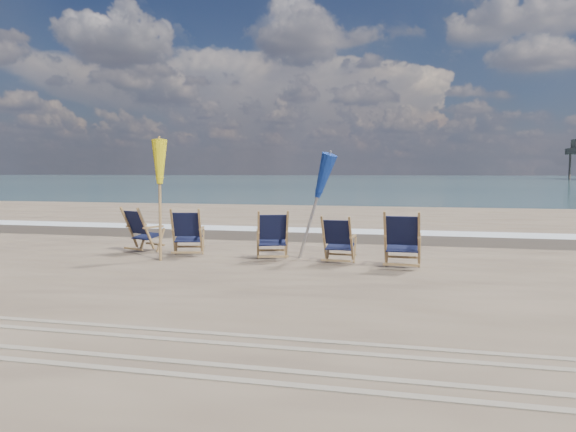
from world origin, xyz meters
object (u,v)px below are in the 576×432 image
at_px(beach_chair_3, 351,241).
at_px(beach_chair_4, 419,241).
at_px(beach_chair_1, 200,232).
at_px(umbrella_blue, 313,177).
at_px(beach_chair_0, 146,231).
at_px(umbrella_yellow, 159,168).
at_px(beach_chair_2, 287,235).

bearing_deg(beach_chair_3, beach_chair_4, 172.85).
bearing_deg(beach_chair_1, umbrella_blue, 168.77).
relative_size(beach_chair_0, umbrella_yellow, 0.42).
bearing_deg(umbrella_blue, beach_chair_2, -153.36).
xyz_separation_m(beach_chair_1, beach_chair_3, (3.07, -0.35, -0.04)).
bearing_deg(umbrella_yellow, beach_chair_1, 42.75).
bearing_deg(beach_chair_2, beach_chair_1, -21.57).
bearing_deg(beach_chair_3, umbrella_yellow, 7.14).
bearing_deg(beach_chair_1, beach_chair_4, 157.43).
height_order(beach_chair_4, umbrella_yellow, umbrella_yellow).
bearing_deg(beach_chair_1, beach_chair_2, 162.38).
height_order(beach_chair_2, umbrella_blue, umbrella_blue).
relative_size(beach_chair_1, beach_chair_2, 1.00).
distance_m(beach_chair_2, umbrella_blue, 1.22).
distance_m(beach_chair_1, umbrella_yellow, 1.51).
bearing_deg(beach_chair_3, umbrella_blue, -27.36).
relative_size(beach_chair_1, beach_chair_3, 1.08).
relative_size(beach_chair_0, umbrella_blue, 0.46).
xyz_separation_m(beach_chair_1, umbrella_yellow, (-0.59, -0.55, 1.28)).
relative_size(beach_chair_1, beach_chair_4, 0.95).
bearing_deg(beach_chair_2, beach_chair_0, -21.32).
bearing_deg(beach_chair_3, beach_chair_0, -1.28).
relative_size(beach_chair_0, beach_chair_3, 1.07).
bearing_deg(beach_chair_4, umbrella_yellow, 1.05).
height_order(beach_chair_1, umbrella_yellow, umbrella_yellow).
relative_size(beach_chair_2, umbrella_blue, 0.46).
height_order(beach_chair_1, beach_chair_4, beach_chair_4).
bearing_deg(beach_chair_2, beach_chair_4, 149.91).
relative_size(beach_chair_4, umbrella_blue, 0.49).
bearing_deg(beach_chair_2, beach_chair_3, 149.69).
relative_size(beach_chair_0, beach_chair_1, 0.99).
bearing_deg(beach_chair_0, umbrella_yellow, 159.13).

